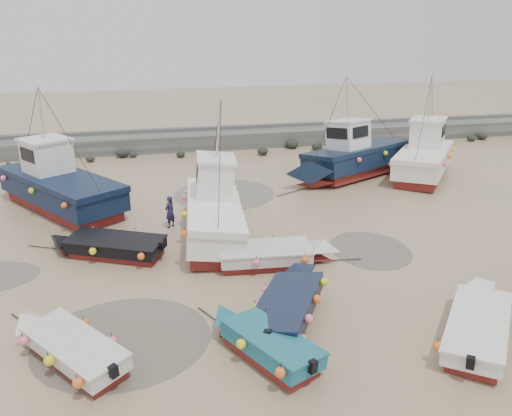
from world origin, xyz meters
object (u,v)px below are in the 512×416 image
Objects in this scene: dinghy_3 at (480,322)px; cabin_boat_2 at (355,156)px; dinghy_4 at (108,244)px; cabin_boat_1 at (210,208)px; dinghy_2 at (262,339)px; cabin_boat_3 at (426,155)px; dinghy_5 at (274,253)px; dinghy_1 at (292,301)px; person at (171,227)px; dinghy_0 at (69,343)px; cabin_boat_0 at (55,184)px.

cabin_boat_2 reaches higher than dinghy_3.
dinghy_4 is 4.74m from cabin_boat_1.
cabin_boat_3 is (14.30, 15.72, 0.80)m from dinghy_2.
cabin_boat_3 is (12.52, 10.11, 0.81)m from dinghy_5.
dinghy_1 is at bearing 23.93° from dinghy_2.
dinghy_5 is 6.30m from person.
dinghy_0 is 3.18× the size of person.
dinghy_2 is at bearing 57.25° from person.
cabin_boat_3 is at bearing -126.99° from cabin_boat_2.
dinghy_0 is at bearing -116.48° from cabin_boat_0.
dinghy_0 is 0.47× the size of cabin_boat_2.
dinghy_0 is at bearing 26.15° from person.
cabin_boat_3 is (22.16, 1.02, 0.06)m from cabin_boat_0.
cabin_boat_1 is 2.59m from person.
dinghy_4 is (-6.30, 6.08, -0.00)m from dinghy_1.
cabin_boat_1 is (7.53, -5.50, 0.05)m from cabin_boat_0.
dinghy_0 is at bearing -160.53° from dinghy_4.
dinghy_5 is at bearing -6.05° from dinghy_0.
cabin_boat_3 reaches higher than dinghy_5.
person is at bearing -123.22° from cabin_boat_3.
dinghy_3 is 0.55× the size of cabin_boat_1.
cabin_boat_3 is at bearing 77.68° from dinghy_1.
dinghy_3 is 14.26m from person.
cabin_boat_1 is at bearing -116.75° from cabin_boat_3.
cabin_boat_1 is at bearing 99.04° from person.
dinghy_3 is at bearing -75.35° from cabin_boat_3.
cabin_boat_0 is 6.37× the size of person.
dinghy_3 is 0.91× the size of dinghy_4.
cabin_boat_2 is at bearing 40.97° from cabin_boat_1.
dinghy_1 is 16.93m from cabin_boat_2.
dinghy_5 is (6.62, -2.37, 0.01)m from dinghy_4.
dinghy_0 is 6.99m from dinghy_4.
dinghy_3 is at bearing 44.57° from dinghy_5.
dinghy_4 is at bearing 92.95° from dinghy_2.
dinghy_0 is 21.90m from cabin_boat_2.
dinghy_5 is 0.73× the size of cabin_boat_3.
dinghy_0 is 8.63m from dinghy_5.
cabin_boat_0 is 1.01× the size of cabin_boat_1.
cabin_boat_3 reaches higher than dinghy_2.
dinghy_2 is 16.68m from cabin_boat_0.
cabin_boat_2 is (9.87, 16.57, 0.74)m from dinghy_2.
cabin_boat_2 is (8.40, 14.68, 0.76)m from dinghy_1.
dinghy_2 is at bearing -12.66° from dinghy_5.
cabin_boat_1 and cabin_boat_2 have the same top height.
dinghy_4 is 20.66m from cabin_boat_3.
dinghy_4 is at bearing -118.73° from cabin_boat_3.
cabin_boat_3 is (7.44, 16.26, 0.82)m from dinghy_3.
cabin_boat_0 is at bearing 89.83° from dinghy_2.
dinghy_4 is at bearing -101.95° from cabin_boat_0.
dinghy_5 is 0.60× the size of cabin_boat_0.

